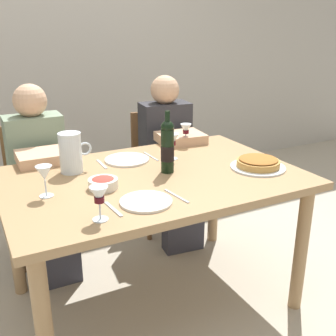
{
  "coord_description": "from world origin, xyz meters",
  "views": [
    {
      "loc": [
        -0.83,
        -1.78,
        1.5
      ],
      "look_at": [
        0.09,
        -0.01,
        0.79
      ],
      "focal_mm": 43.69,
      "sensor_mm": 36.0,
      "label": 1
    }
  ],
  "objects": [
    {
      "name": "knife_right_setting",
      "position": [
        0.12,
        0.28,
        0.76
      ],
      "size": [
        0.01,
        0.18,
        0.0
      ],
      "primitive_type": "cube",
      "rotation": [
        0.0,
        0.0,
        1.6
      ],
      "color": "silver",
      "rests_on": "dining_table"
    },
    {
      "name": "wine_glass_centre",
      "position": [
        0.41,
        0.38,
        0.86
      ],
      "size": [
        0.07,
        0.07,
        0.14
      ],
      "color": "silver",
      "rests_on": "dining_table"
    },
    {
      "name": "baked_tart",
      "position": [
        0.55,
        -0.16,
        0.79
      ],
      "size": [
        0.29,
        0.29,
        0.06
      ],
      "color": "silver",
      "rests_on": "dining_table"
    },
    {
      "name": "chair_left",
      "position": [
        -0.45,
        0.87,
        0.5
      ],
      "size": [
        0.4,
        0.4,
        0.87
      ],
      "rotation": [
        0.0,
        0.0,
        3.14
      ],
      "color": "brown",
      "rests_on": "ground"
    },
    {
      "name": "fork_left_setting",
      "position": [
        -0.32,
        -0.3,
        0.76
      ],
      "size": [
        0.03,
        0.16,
        0.0
      ],
      "primitive_type": "cube",
      "rotation": [
        0.0,
        0.0,
        1.65
      ],
      "color": "silver",
      "rests_on": "dining_table"
    },
    {
      "name": "diner_right",
      "position": [
        0.44,
        0.63,
        0.62
      ],
      "size": [
        0.37,
        0.53,
        1.16
      ],
      "rotation": [
        0.0,
        0.0,
        3.04
      ],
      "color": "#2D2D33",
      "rests_on": "ground"
    },
    {
      "name": "dinner_plate_right_setting",
      "position": [
        -0.03,
        0.28,
        0.77
      ],
      "size": [
        0.25,
        0.25,
        0.01
      ],
      "primitive_type": "cylinder",
      "color": "white",
      "rests_on": "dining_table"
    },
    {
      "name": "wine_glass_right_diner",
      "position": [
        0.21,
        0.18,
        0.87
      ],
      "size": [
        0.07,
        0.07,
        0.15
      ],
      "color": "silver",
      "rests_on": "dining_table"
    },
    {
      "name": "wine_bottle",
      "position": [
        0.09,
        0.01,
        0.9
      ],
      "size": [
        0.07,
        0.07,
        0.32
      ],
      "color": "black",
      "rests_on": "dining_table"
    },
    {
      "name": "dinner_plate_left_setting",
      "position": [
        -0.17,
        -0.3,
        0.77
      ],
      "size": [
        0.23,
        0.23,
        0.01
      ],
      "primitive_type": "cylinder",
      "color": "white",
      "rests_on": "dining_table"
    },
    {
      "name": "water_pitcher",
      "position": [
        -0.35,
        0.23,
        0.85
      ],
      "size": [
        0.17,
        0.12,
        0.21
      ],
      "color": "silver",
      "rests_on": "dining_table"
    },
    {
      "name": "knife_left_setting",
      "position": [
        -0.02,
        -0.3,
        0.76
      ],
      "size": [
        0.03,
        0.18,
        0.0
      ],
      "primitive_type": "cube",
      "rotation": [
        0.0,
        0.0,
        1.7
      ],
      "color": "silver",
      "rests_on": "dining_table"
    },
    {
      "name": "salad_bowl",
      "position": [
        -0.28,
        -0.06,
        0.79
      ],
      "size": [
        0.14,
        0.14,
        0.06
      ],
      "color": "silver",
      "rests_on": "dining_table"
    },
    {
      "name": "chair_right",
      "position": [
        0.46,
        0.87,
        0.5
      ],
      "size": [
        0.44,
        0.44,
        0.87
      ],
      "rotation": [
        0.0,
        0.0,
        3.04
      ],
      "color": "brown",
      "rests_on": "ground"
    },
    {
      "name": "spoon_right_setting",
      "position": [
        -0.18,
        0.28,
        0.76
      ],
      "size": [
        0.02,
        0.16,
        0.0
      ],
      "primitive_type": "cube",
      "rotation": [
        0.0,
        0.0,
        1.56
      ],
      "color": "silver",
      "rests_on": "dining_table"
    },
    {
      "name": "diner_left",
      "position": [
        -0.45,
        0.63,
        0.62
      ],
      "size": [
        0.34,
        0.5,
        1.16
      ],
      "rotation": [
        0.0,
        0.0,
        3.14
      ],
      "color": "gray",
      "rests_on": "ground"
    },
    {
      "name": "wine_glass_left_diner",
      "position": [
        -0.4,
        -0.36,
        0.86
      ],
      "size": [
        0.07,
        0.07,
        0.14
      ],
      "color": "silver",
      "rests_on": "dining_table"
    },
    {
      "name": "dining_table",
      "position": [
        0.0,
        0.0,
        0.67
      ],
      "size": [
        1.5,
        1.0,
        0.76
      ],
      "color": "#9E7A51",
      "rests_on": "ground"
    },
    {
      "name": "back_wall",
      "position": [
        0.0,
        1.98,
        1.4
      ],
      "size": [
        8.0,
        0.1,
        2.8
      ],
      "primitive_type": "cube",
      "color": "#B2ADA3",
      "rests_on": "ground"
    },
    {
      "name": "ground_plane",
      "position": [
        0.0,
        0.0,
        0.0
      ],
      "size": [
        8.0,
        8.0,
        0.0
      ],
      "primitive_type": "plane",
      "color": "#B2A893"
    },
    {
      "name": "wine_glass_spare",
      "position": [
        -0.54,
        -0.03,
        0.87
      ],
      "size": [
        0.07,
        0.07,
        0.14
      ],
      "color": "silver",
      "rests_on": "dining_table"
    }
  ]
}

